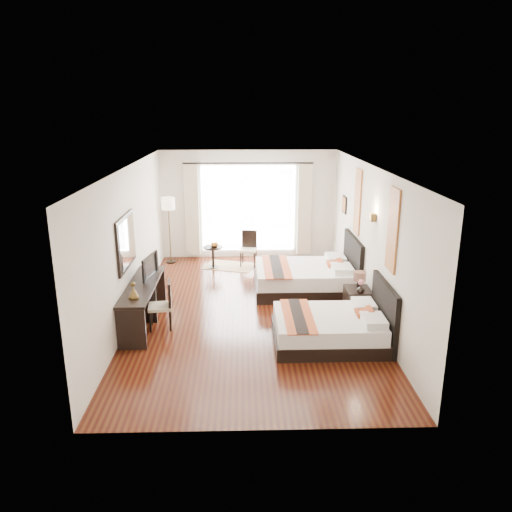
{
  "coord_description": "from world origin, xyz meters",
  "views": [
    {
      "loc": [
        -0.17,
        -9.03,
        3.82
      ],
      "look_at": [
        0.09,
        0.13,
        1.09
      ],
      "focal_mm": 35.0,
      "sensor_mm": 36.0,
      "label": 1
    }
  ],
  "objects_px": {
    "desk_chair": "(162,314)",
    "fruit_bowl": "(214,246)",
    "window_chair": "(249,255)",
    "vase": "(361,291)",
    "bed_far": "(308,277)",
    "console_desk": "(143,303)",
    "floor_lamp": "(168,208)",
    "nightstand": "(357,302)",
    "television": "(146,266)",
    "table_lamp": "(360,278)",
    "side_table": "(213,257)",
    "bed_near": "(334,327)"
  },
  "relations": [
    {
      "from": "floor_lamp",
      "to": "side_table",
      "type": "distance_m",
      "value": 1.67
    },
    {
      "from": "bed_far",
      "to": "console_desk",
      "type": "xyz_separation_m",
      "value": [
        -3.23,
        -1.58,
        0.07
      ]
    },
    {
      "from": "table_lamp",
      "to": "vase",
      "type": "relative_size",
      "value": 2.46
    },
    {
      "from": "bed_far",
      "to": "nightstand",
      "type": "bearing_deg",
      "value": -61.12
    },
    {
      "from": "console_desk",
      "to": "desk_chair",
      "type": "height_order",
      "value": "desk_chair"
    },
    {
      "from": "console_desk",
      "to": "floor_lamp",
      "type": "distance_m",
      "value": 3.88
    },
    {
      "from": "table_lamp",
      "to": "side_table",
      "type": "height_order",
      "value": "table_lamp"
    },
    {
      "from": "bed_near",
      "to": "table_lamp",
      "type": "bearing_deg",
      "value": 59.47
    },
    {
      "from": "bed_near",
      "to": "desk_chair",
      "type": "distance_m",
      "value": 3.06
    },
    {
      "from": "bed_far",
      "to": "desk_chair",
      "type": "distance_m",
      "value": 3.4
    },
    {
      "from": "desk_chair",
      "to": "window_chair",
      "type": "bearing_deg",
      "value": -120.45
    },
    {
      "from": "vase",
      "to": "fruit_bowl",
      "type": "distance_m",
      "value": 4.33
    },
    {
      "from": "bed_far",
      "to": "nightstand",
      "type": "distance_m",
      "value": 1.59
    },
    {
      "from": "table_lamp",
      "to": "vase",
      "type": "xyz_separation_m",
      "value": [
        -0.03,
        -0.26,
        -0.18
      ]
    },
    {
      "from": "bed_near",
      "to": "window_chair",
      "type": "bearing_deg",
      "value": 107.45
    },
    {
      "from": "side_table",
      "to": "television",
      "type": "bearing_deg",
      "value": -110.58
    },
    {
      "from": "side_table",
      "to": "fruit_bowl",
      "type": "xyz_separation_m",
      "value": [
        0.04,
        -0.03,
        0.3
      ]
    },
    {
      "from": "floor_lamp",
      "to": "window_chair",
      "type": "distance_m",
      "value": 2.32
    },
    {
      "from": "console_desk",
      "to": "fruit_bowl",
      "type": "xyz_separation_m",
      "value": [
        1.14,
        3.24,
        0.19
      ]
    },
    {
      "from": "nightstand",
      "to": "side_table",
      "type": "distance_m",
      "value": 4.23
    },
    {
      "from": "bed_near",
      "to": "floor_lamp",
      "type": "height_order",
      "value": "floor_lamp"
    },
    {
      "from": "vase",
      "to": "floor_lamp",
      "type": "relative_size",
      "value": 0.09
    },
    {
      "from": "floor_lamp",
      "to": "fruit_bowl",
      "type": "xyz_separation_m",
      "value": [
        1.15,
        -0.49,
        -0.86
      ]
    },
    {
      "from": "vase",
      "to": "fruit_bowl",
      "type": "relative_size",
      "value": 0.68
    },
    {
      "from": "window_chair",
      "to": "console_desk",
      "type": "bearing_deg",
      "value": -20.88
    },
    {
      "from": "side_table",
      "to": "window_chair",
      "type": "bearing_deg",
      "value": 11.46
    },
    {
      "from": "nightstand",
      "to": "console_desk",
      "type": "height_order",
      "value": "console_desk"
    },
    {
      "from": "desk_chair",
      "to": "side_table",
      "type": "height_order",
      "value": "desk_chair"
    },
    {
      "from": "bed_far",
      "to": "floor_lamp",
      "type": "height_order",
      "value": "floor_lamp"
    },
    {
      "from": "fruit_bowl",
      "to": "window_chair",
      "type": "relative_size",
      "value": 0.25
    },
    {
      "from": "bed_near",
      "to": "desk_chair",
      "type": "xyz_separation_m",
      "value": [
        -2.99,
        0.67,
        -0.01
      ]
    },
    {
      "from": "fruit_bowl",
      "to": "console_desk",
      "type": "bearing_deg",
      "value": -109.35
    },
    {
      "from": "nightstand",
      "to": "floor_lamp",
      "type": "distance_m",
      "value": 5.48
    },
    {
      "from": "desk_chair",
      "to": "fruit_bowl",
      "type": "relative_size",
      "value": 4.04
    },
    {
      "from": "table_lamp",
      "to": "window_chair",
      "type": "xyz_separation_m",
      "value": [
        -2.05,
        3.21,
        -0.49
      ]
    },
    {
      "from": "television",
      "to": "window_chair",
      "type": "height_order",
      "value": "television"
    },
    {
      "from": "bed_far",
      "to": "side_table",
      "type": "distance_m",
      "value": 2.72
    },
    {
      "from": "nightstand",
      "to": "console_desk",
      "type": "distance_m",
      "value": 4.01
    },
    {
      "from": "television",
      "to": "floor_lamp",
      "type": "bearing_deg",
      "value": 11.0
    },
    {
      "from": "vase",
      "to": "side_table",
      "type": "bearing_deg",
      "value": 131.41
    },
    {
      "from": "vase",
      "to": "window_chair",
      "type": "relative_size",
      "value": 0.17
    },
    {
      "from": "vase",
      "to": "floor_lamp",
      "type": "xyz_separation_m",
      "value": [
        -4.0,
        3.75,
        0.85
      ]
    },
    {
      "from": "floor_lamp",
      "to": "television",
      "type": "bearing_deg",
      "value": -89.49
    },
    {
      "from": "table_lamp",
      "to": "side_table",
      "type": "distance_m",
      "value": 4.24
    },
    {
      "from": "floor_lamp",
      "to": "vase",
      "type": "bearing_deg",
      "value": -43.1
    },
    {
      "from": "bed_far",
      "to": "window_chair",
      "type": "bearing_deg",
      "value": 123.81
    },
    {
      "from": "console_desk",
      "to": "desk_chair",
      "type": "distance_m",
      "value": 0.45
    },
    {
      "from": "television",
      "to": "desk_chair",
      "type": "relative_size",
      "value": 0.86
    },
    {
      "from": "desk_chair",
      "to": "floor_lamp",
      "type": "xyz_separation_m",
      "value": [
        -0.37,
        3.97,
        1.16
      ]
    },
    {
      "from": "vase",
      "to": "floor_lamp",
      "type": "bearing_deg",
      "value": 136.9
    }
  ]
}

